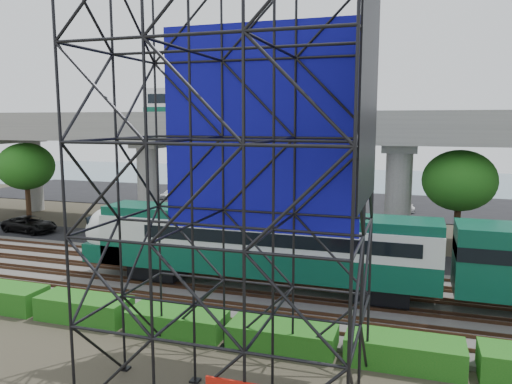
% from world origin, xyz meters
% --- Properties ---
extents(ground, '(140.00, 140.00, 0.00)m').
position_xyz_m(ground, '(0.00, 0.00, 0.00)').
color(ground, '#474233').
rests_on(ground, ground).
extents(ballast_bed, '(90.00, 12.00, 0.20)m').
position_xyz_m(ballast_bed, '(0.00, 2.00, 0.10)').
color(ballast_bed, slate).
rests_on(ballast_bed, ground).
extents(service_road, '(90.00, 5.00, 0.08)m').
position_xyz_m(service_road, '(0.00, 10.50, 0.04)').
color(service_road, black).
rests_on(service_road, ground).
extents(parking_lot, '(90.00, 18.00, 0.08)m').
position_xyz_m(parking_lot, '(0.00, 34.00, 0.04)').
color(parking_lot, black).
rests_on(parking_lot, ground).
extents(harbor_water, '(140.00, 40.00, 0.03)m').
position_xyz_m(harbor_water, '(0.00, 56.00, 0.01)').
color(harbor_water, slate).
rests_on(harbor_water, ground).
extents(rail_tracks, '(90.00, 9.52, 0.16)m').
position_xyz_m(rail_tracks, '(0.00, 2.00, 0.28)').
color(rail_tracks, '#472D1E').
rests_on(rail_tracks, ballast_bed).
extents(commuter_train, '(29.30, 3.06, 4.30)m').
position_xyz_m(commuter_train, '(5.25, 2.00, 2.88)').
color(commuter_train, black).
rests_on(commuter_train, rail_tracks).
extents(overpass, '(80.00, 12.00, 12.40)m').
position_xyz_m(overpass, '(-0.41, 16.00, 8.21)').
color(overpass, '#9E9B93').
rests_on(overpass, ground).
extents(scaffold_tower, '(9.36, 6.36, 15.00)m').
position_xyz_m(scaffold_tower, '(5.13, -7.98, 7.47)').
color(scaffold_tower, black).
rests_on(scaffold_tower, ground).
extents(hedge_strip, '(34.60, 1.80, 1.20)m').
position_xyz_m(hedge_strip, '(1.01, -4.30, 0.56)').
color(hedge_strip, '#145A14').
rests_on(hedge_strip, ground).
extents(trees, '(40.94, 16.94, 7.69)m').
position_xyz_m(trees, '(-4.67, 16.17, 5.57)').
color(trees, '#382314').
rests_on(trees, ground).
extents(suv, '(5.16, 2.80, 1.37)m').
position_xyz_m(suv, '(-20.42, 10.29, 0.77)').
color(suv, black).
rests_on(suv, service_road).
extents(parked_cars, '(35.11, 9.26, 1.27)m').
position_xyz_m(parked_cars, '(0.53, 33.84, 0.65)').
color(parked_cars, white).
rests_on(parked_cars, parking_lot).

